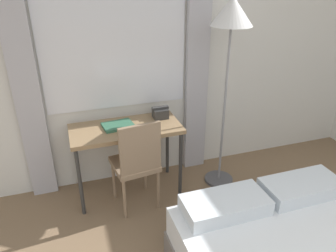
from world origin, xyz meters
TOP-DOWN VIEW (x-y plane):
  - wall_back_with_window at (-0.06, 3.14)m, footprint 5.79×0.13m
  - desk at (-0.53, 2.81)m, footprint 1.06×0.50m
  - desk_chair at (-0.50, 2.53)m, footprint 0.44×0.44m
  - standing_lamp at (0.45, 2.68)m, footprint 0.38×0.38m
  - telephone at (-0.15, 2.91)m, footprint 0.17×0.13m
  - book at (-0.60, 2.84)m, footprint 0.31×0.25m

SIDE VIEW (x-z plane):
  - desk_chair at x=-0.50m, z-range 0.06..1.01m
  - desk at x=-0.53m, z-range 0.30..1.05m
  - book at x=-0.60m, z-range 0.75..0.78m
  - telephone at x=-0.15m, z-range 0.75..0.87m
  - wall_back_with_window at x=-0.06m, z-range 0.00..2.70m
  - standing_lamp at x=0.45m, z-range 0.69..2.61m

